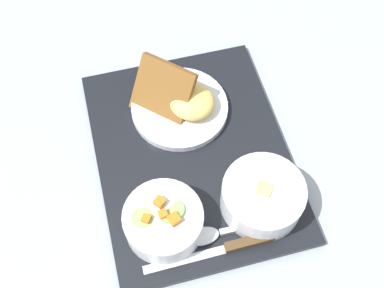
{
  "coord_description": "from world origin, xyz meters",
  "views": [
    {
      "loc": [
        -0.4,
        0.04,
        0.74
      ],
      "look_at": [
        0.0,
        0.0,
        0.04
      ],
      "focal_mm": 45.0,
      "sensor_mm": 36.0,
      "label": 1
    }
  ],
  "objects_px": {
    "bowl_soup": "(263,196)",
    "spoon": "(220,232)",
    "bowl_salad": "(163,220)",
    "knife": "(234,246)",
    "plate_main": "(180,103)"
  },
  "relations": [
    {
      "from": "plate_main",
      "to": "spoon",
      "type": "distance_m",
      "value": 0.24
    },
    {
      "from": "bowl_soup",
      "to": "knife",
      "type": "distance_m",
      "value": 0.09
    },
    {
      "from": "knife",
      "to": "spoon",
      "type": "bearing_deg",
      "value": -61.16
    },
    {
      "from": "bowl_soup",
      "to": "spoon",
      "type": "relative_size",
      "value": 0.78
    },
    {
      "from": "bowl_salad",
      "to": "plate_main",
      "type": "distance_m",
      "value": 0.23
    },
    {
      "from": "bowl_salad",
      "to": "bowl_soup",
      "type": "height_order",
      "value": "bowl_salad"
    },
    {
      "from": "knife",
      "to": "spoon",
      "type": "distance_m",
      "value": 0.03
    },
    {
      "from": "plate_main",
      "to": "knife",
      "type": "bearing_deg",
      "value": -167.55
    },
    {
      "from": "bowl_soup",
      "to": "spoon",
      "type": "bearing_deg",
      "value": 121.01
    },
    {
      "from": "spoon",
      "to": "bowl_salad",
      "type": "bearing_deg",
      "value": -20.19
    },
    {
      "from": "plate_main",
      "to": "spoon",
      "type": "xyz_separation_m",
      "value": [
        -0.24,
        -0.04,
        -0.02
      ]
    },
    {
      "from": "knife",
      "to": "spoon",
      "type": "xyz_separation_m",
      "value": [
        0.02,
        0.02,
        -0.0
      ]
    },
    {
      "from": "plate_main",
      "to": "spoon",
      "type": "relative_size",
      "value": 1.05
    },
    {
      "from": "bowl_salad",
      "to": "bowl_soup",
      "type": "bearing_deg",
      "value": -81.58
    },
    {
      "from": "knife",
      "to": "spoon",
      "type": "height_order",
      "value": "knife"
    }
  ]
}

